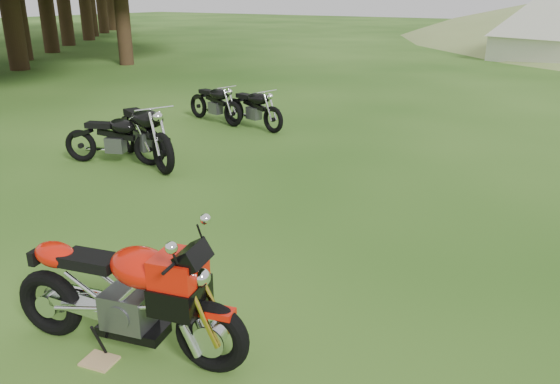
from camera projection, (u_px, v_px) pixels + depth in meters
The scene contains 9 objects.
ground at pixel (257, 252), 6.03m from camera, with size 120.00×120.00×0.00m, color #1B440E.
treeline at pixel (105, 49), 28.02m from camera, with size 28.00×32.00×14.00m, color black, non-canonical shape.
sport_motorcycle at pixel (124, 286), 4.17m from camera, with size 1.95×0.49×1.17m, color red, non-canonical shape.
plywood_board at pixel (99, 361), 4.23m from camera, with size 0.25×0.20×0.02m, color tan.
vintage_moto_a at pixel (114, 137), 9.00m from camera, with size 1.72×0.40×0.91m, color black, non-canonical shape.
vintage_moto_b at pixel (144, 131), 9.00m from camera, with size 2.09×0.48×1.10m, color black, non-canonical shape.
vintage_moto_c at pixel (215, 102), 11.94m from camera, with size 1.69×0.39×0.89m, color black, non-canonical shape.
vintage_moto_d at pixel (253, 107), 11.42m from camera, with size 1.71×0.40×0.90m, color black, non-canonical shape.
tent_left at pixel (550, 25), 22.25m from camera, with size 3.35×3.35×2.91m, color silver, non-canonical shape.
Camera 1 is at (3.14, -4.44, 2.69)m, focal length 35.00 mm.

